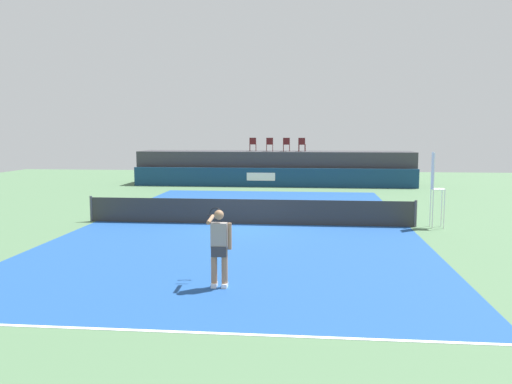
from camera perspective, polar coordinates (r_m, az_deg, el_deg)
ground_plane at (r=23.11m, az=0.03°, el=-2.18°), size 48.00×48.00×0.00m
court_inner at (r=20.17m, az=-0.83°, el=-3.46°), size 12.00×22.00×0.00m
line_near_baseline at (r=9.73m, az=-8.56°, el=-14.66°), size 12.00×0.10×0.00m
sponsor_wall at (r=33.43m, az=1.84°, el=1.57°), size 18.00×0.22×1.20m
spectator_platform at (r=35.18m, az=2.05°, el=2.63°), size 18.00×2.80×2.20m
spectator_chair_far_left at (r=35.24m, az=-0.34°, el=5.24°), size 0.47×0.47×0.89m
spectator_chair_left at (r=34.82m, az=1.48°, el=5.22°), size 0.47×0.47×0.89m
spectator_chair_center at (r=34.87m, az=3.30°, el=5.21°), size 0.45×0.45×0.89m
spectator_chair_right at (r=34.68m, az=4.97°, el=5.19°), size 0.48×0.48×0.89m
umpire_chair at (r=20.33m, az=18.74°, el=0.78°), size 0.44×0.44×2.76m
tennis_net at (r=20.09m, az=-0.83°, el=-2.13°), size 12.40×0.02×0.95m
net_post_near at (r=21.69m, az=-17.34°, el=-1.72°), size 0.10×0.10×1.00m
net_post_far at (r=20.33m, az=16.81°, el=-2.24°), size 0.10×0.10×1.00m
tennis_player at (r=11.99m, az=-3.99°, el=-5.75°), size 0.69×1.12×1.77m
tennis_ball at (r=20.54m, az=13.65°, el=-3.36°), size 0.07×0.07×0.07m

